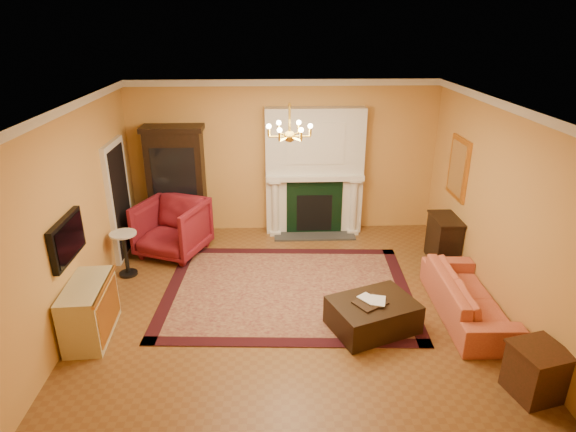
{
  "coord_description": "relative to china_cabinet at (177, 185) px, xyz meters",
  "views": [
    {
      "loc": [
        -0.28,
        -6.43,
        4.02
      ],
      "look_at": [
        -0.01,
        0.3,
        1.26
      ],
      "focal_mm": 30.0,
      "sensor_mm": 36.0,
      "label": 1
    }
  ],
  "objects": [
    {
      "name": "floor",
      "position": [
        2.07,
        -2.49,
        -1.06
      ],
      "size": [
        6.0,
        5.5,
        0.02
      ],
      "primitive_type": "cube",
      "color": "brown",
      "rests_on": "ground"
    },
    {
      "name": "ceiling",
      "position": [
        2.07,
        -2.49,
        1.96
      ],
      "size": [
        6.0,
        5.5,
        0.02
      ],
      "primitive_type": "cube",
      "color": "white",
      "rests_on": "wall_back"
    },
    {
      "name": "wall_back",
      "position": [
        2.07,
        0.27,
        0.45
      ],
      "size": [
        6.0,
        0.02,
        3.0
      ],
      "primitive_type": "cube",
      "color": "#CB9549",
      "rests_on": "floor"
    },
    {
      "name": "wall_front",
      "position": [
        2.07,
        -5.25,
        0.45
      ],
      "size": [
        6.0,
        0.02,
        3.0
      ],
      "primitive_type": "cube",
      "color": "#CB9549",
      "rests_on": "floor"
    },
    {
      "name": "wall_left",
      "position": [
        -0.94,
        -2.49,
        0.45
      ],
      "size": [
        0.02,
        5.5,
        3.0
      ],
      "primitive_type": "cube",
      "color": "#CB9549",
      "rests_on": "floor"
    },
    {
      "name": "wall_right",
      "position": [
        5.08,
        -2.49,
        0.45
      ],
      "size": [
        0.02,
        5.5,
        3.0
      ],
      "primitive_type": "cube",
      "color": "#CB9549",
      "rests_on": "floor"
    },
    {
      "name": "fireplace",
      "position": [
        2.67,
        0.08,
        0.14
      ],
      "size": [
        1.9,
        0.7,
        2.5
      ],
      "color": "silver",
      "rests_on": "wall_back"
    },
    {
      "name": "crown_molding",
      "position": [
        2.07,
        -1.53,
        1.89
      ],
      "size": [
        6.0,
        5.5,
        0.12
      ],
      "color": "silver",
      "rests_on": "ceiling"
    },
    {
      "name": "doorway",
      "position": [
        -0.88,
        -0.79,
        -0.01
      ],
      "size": [
        0.08,
        1.05,
        2.1
      ],
      "color": "silver",
      "rests_on": "wall_left"
    },
    {
      "name": "tv_panel",
      "position": [
        -0.88,
        -3.09,
        0.3
      ],
      "size": [
        0.09,
        0.95,
        0.58
      ],
      "color": "black",
      "rests_on": "wall_left"
    },
    {
      "name": "gilt_mirror",
      "position": [
        5.04,
        -1.09,
        0.6
      ],
      "size": [
        0.06,
        0.76,
        1.05
      ],
      "color": "gold",
      "rests_on": "wall_right"
    },
    {
      "name": "chandelier",
      "position": [
        2.07,
        -2.49,
        1.56
      ],
      "size": [
        0.63,
        0.55,
        0.53
      ],
      "color": "gold",
      "rests_on": "ceiling"
    },
    {
      "name": "oriental_rug",
      "position": [
        2.06,
        -2.25,
        -1.04
      ],
      "size": [
        4.06,
        3.14,
        0.02
      ],
      "primitive_type": "cube",
      "rotation": [
        0.0,
        0.0,
        -0.06
      ],
      "color": "#470F1A",
      "rests_on": "floor"
    },
    {
      "name": "china_cabinet",
      "position": [
        0.0,
        0.0,
        0.0
      ],
      "size": [
        1.05,
        0.48,
        2.1
      ],
      "primitive_type": "cube",
      "rotation": [
        0.0,
        0.0,
        -0.01
      ],
      "color": "black",
      "rests_on": "floor"
    },
    {
      "name": "wingback_armchair",
      "position": [
        0.01,
        -0.85,
        -0.49
      ],
      "size": [
        1.39,
        1.35,
        1.12
      ],
      "primitive_type": "imported",
      "rotation": [
        0.0,
        0.0,
        -0.38
      ],
      "color": "maroon",
      "rests_on": "floor"
    },
    {
      "name": "pedestal_table",
      "position": [
        -0.63,
        -1.63,
        -0.6
      ],
      "size": [
        0.43,
        0.43,
        0.78
      ],
      "color": "black",
      "rests_on": "floor"
    },
    {
      "name": "commode",
      "position": [
        -0.66,
        -3.32,
        -0.66
      ],
      "size": [
        0.55,
        1.08,
        0.79
      ],
      "primitive_type": "cube",
      "rotation": [
        0.0,
        0.0,
        0.05
      ],
      "color": "#BDB18A",
      "rests_on": "floor"
    },
    {
      "name": "coral_sofa",
      "position": [
        4.64,
        -3.03,
        -0.65
      ],
      "size": [
        0.67,
        2.09,
        0.81
      ],
      "primitive_type": "imported",
      "rotation": [
        0.0,
        0.0,
        1.54
      ],
      "color": "#C2623D",
      "rests_on": "floor"
    },
    {
      "name": "end_table",
      "position": [
        4.79,
        -4.65,
        -0.75
      ],
      "size": [
        0.62,
        0.62,
        0.6
      ],
      "primitive_type": "cube",
      "rotation": [
        0.0,
        0.0,
        0.25
      ],
      "color": "#3E1C11",
      "rests_on": "floor"
    },
    {
      "name": "console_table",
      "position": [
        4.85,
        -1.33,
        -0.65
      ],
      "size": [
        0.42,
        0.72,
        0.8
      ],
      "primitive_type": "cube",
      "rotation": [
        0.0,
        0.0,
        -0.01
      ],
      "color": "black",
      "rests_on": "floor"
    },
    {
      "name": "leather_ottoman",
      "position": [
        3.19,
        -3.32,
        -0.83
      ],
      "size": [
        1.34,
        1.17,
        0.42
      ],
      "primitive_type": "cube",
      "rotation": [
        0.0,
        0.0,
        0.37
      ],
      "color": "black",
      "rests_on": "oriental_rug"
    },
    {
      "name": "ottoman_tray",
      "position": [
        3.13,
        -3.37,
        -0.6
      ],
      "size": [
        0.51,
        0.49,
        0.03
      ],
      "primitive_type": "cube",
      "rotation": [
        0.0,
        0.0,
        0.57
      ],
      "color": "black",
      "rests_on": "leather_ottoman"
    },
    {
      "name": "book_a",
      "position": [
        3.04,
        -3.36,
        -0.46
      ],
      "size": [
        0.17,
        0.13,
        0.26
      ],
      "primitive_type": "imported",
      "rotation": [
        0.0,
        0.0,
        0.65
      ],
      "color": "gray",
      "rests_on": "ottoman_tray"
    },
    {
      "name": "book_b",
      "position": [
        3.15,
        -3.34,
        -0.45
      ],
      "size": [
        0.2,
        0.07,
        0.27
      ],
      "primitive_type": "imported",
      "rotation": [
        0.0,
        0.0,
        -0.27
      ],
      "color": "gray",
      "rests_on": "ottoman_tray"
    },
    {
      "name": "topiary_left",
      "position": [
        2.04,
        0.04,
        0.39
      ],
      "size": [
        0.14,
        0.14,
        0.38
      ],
      "color": "gray",
      "rests_on": "fireplace"
    },
    {
      "name": "topiary_right",
      "position": [
        3.39,
        0.04,
        0.43
      ],
      "size": [
        0.17,
        0.17,
        0.46
      ],
      "color": "gray",
      "rests_on": "fireplace"
    }
  ]
}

